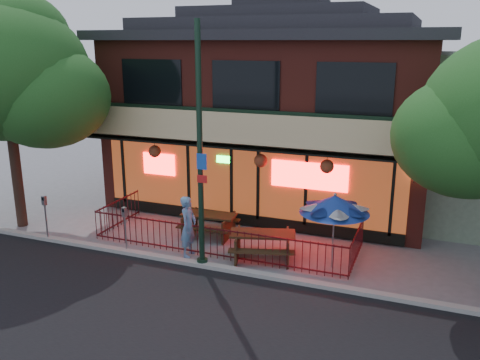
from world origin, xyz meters
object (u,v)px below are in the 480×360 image
object	(u,v)px
picnic_table_left	(209,221)
street_light	(200,162)
pedestrian	(188,226)
picnic_table_right	(262,242)
parking_meter_far	(45,210)
patio_umbrella	(335,204)
parking_meter_near	(125,222)
street_tree_left	(6,64)

from	to	relation	value
picnic_table_left	street_light	bearing A→B (deg)	-70.10
pedestrian	picnic_table_right	bearing A→B (deg)	-77.08
street_light	parking_meter_far	world-z (taller)	street_light
patio_umbrella	picnic_table_right	bearing A→B (deg)	-175.58
picnic_table_right	parking_meter_near	size ratio (longest dim) A/B	1.56
pedestrian	street_tree_left	bearing A→B (deg)	85.19
patio_umbrella	parking_meter_far	bearing A→B (deg)	-171.75
street_light	parking_meter_far	size ratio (longest dim) A/B	4.55
pedestrian	parking_meter_near	bearing A→B (deg)	102.04
patio_umbrella	pedestrian	size ratio (longest dim) A/B	1.20
pedestrian	parking_meter_near	xyz separation A→B (m)	(-1.95, -0.50, 0.05)
street_light	pedestrian	size ratio (longest dim) A/B	3.67
patio_umbrella	parking_meter_far	xyz separation A→B (m)	(-9.26, -1.34, -0.90)
street_tree_left	picnic_table_left	distance (m)	8.54
street_light	picnic_table_right	distance (m)	3.20
patio_umbrella	parking_meter_near	size ratio (longest dim) A/B	1.54
street_tree_left	parking_meter_near	size ratio (longest dim) A/B	5.42
street_light	street_tree_left	size ratio (longest dim) A/B	0.87
picnic_table_right	pedestrian	size ratio (longest dim) A/B	1.21
street_light	parking_meter_far	bearing A→B (deg)	-179.22
picnic_table_right	parking_meter_far	world-z (taller)	parking_meter_far
picnic_table_left	street_tree_left	bearing A→B (deg)	-167.89
street_tree_left	pedestrian	world-z (taller)	street_tree_left
picnic_table_right	patio_umbrella	world-z (taller)	patio_umbrella
street_light	street_tree_left	world-z (taller)	street_tree_left
street_tree_left	patio_umbrella	distance (m)	11.68
picnic_table_right	patio_umbrella	size ratio (longest dim) A/B	1.01
patio_umbrella	pedestrian	bearing A→B (deg)	-169.92
street_tree_left	patio_umbrella	size ratio (longest dim) A/B	3.53
picnic_table_right	pedestrian	distance (m)	2.31
pedestrian	parking_meter_far	xyz separation A→B (m)	(-4.97, -0.58, 0.09)
street_light	patio_umbrella	world-z (taller)	street_light
picnic_table_right	pedestrian	xyz separation A→B (m)	(-2.19, -0.60, 0.40)
street_light	patio_umbrella	xyz separation A→B (m)	(3.60, 1.26, -1.20)
picnic_table_left	parking_meter_near	bearing A→B (deg)	-129.62
street_light	parking_meter_near	bearing A→B (deg)	179.94
street_tree_left	picnic_table_left	size ratio (longest dim) A/B	4.18
picnic_table_right	picnic_table_left	bearing A→B (deg)	154.20
street_tree_left	pedestrian	bearing A→B (deg)	-2.42
patio_umbrella	pedestrian	distance (m)	4.47
parking_meter_near	parking_meter_far	size ratio (longest dim) A/B	0.97
picnic_table_left	pedestrian	world-z (taller)	pedestrian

